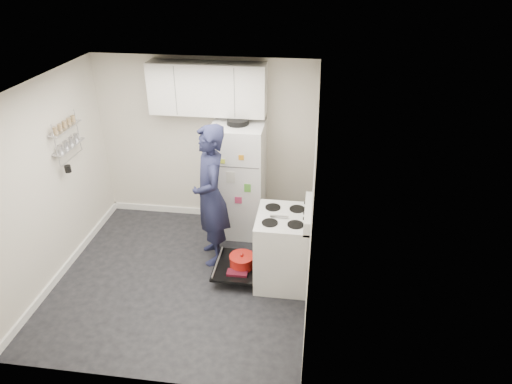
# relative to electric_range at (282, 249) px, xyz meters

# --- Properties ---
(room) EXTENTS (3.21, 3.21, 2.51)m
(room) POSITION_rel_electric_range_xyz_m (-1.29, -0.12, 0.74)
(room) COLOR black
(room) RESTS_ON ground
(electric_range) EXTENTS (0.66, 0.76, 1.10)m
(electric_range) POSITION_rel_electric_range_xyz_m (0.00, 0.00, 0.00)
(electric_range) COLOR silver
(electric_range) RESTS_ON ground
(open_oven_door) EXTENTS (0.55, 0.70, 0.24)m
(open_oven_door) POSITION_rel_electric_range_xyz_m (-0.55, -0.01, -0.27)
(open_oven_door) COLOR black
(open_oven_door) RESTS_ON ground
(refrigerator) EXTENTS (0.72, 0.74, 1.75)m
(refrigerator) POSITION_rel_electric_range_xyz_m (-0.72, 1.10, 0.38)
(refrigerator) COLOR white
(refrigerator) RESTS_ON ground
(upper_cabinets) EXTENTS (1.60, 0.33, 0.70)m
(upper_cabinets) POSITION_rel_electric_range_xyz_m (-1.16, 1.28, 1.63)
(upper_cabinets) COLOR silver
(upper_cabinets) RESTS_ON room
(wall_shelf_rack) EXTENTS (0.14, 0.60, 0.61)m
(wall_shelf_rack) POSITION_rel_electric_range_xyz_m (-2.78, 0.34, 1.21)
(wall_shelf_rack) COLOR #B2B2B7
(wall_shelf_rack) RESTS_ON room
(person) EXTENTS (0.69, 0.82, 1.93)m
(person) POSITION_rel_electric_range_xyz_m (-0.96, 0.35, 0.50)
(person) COLOR #191C38
(person) RESTS_ON ground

